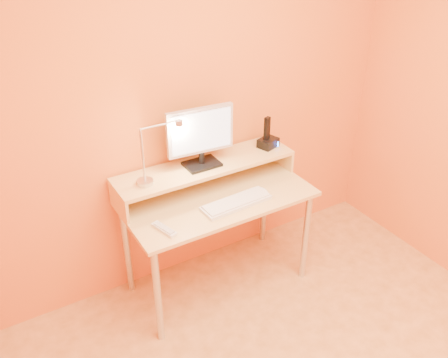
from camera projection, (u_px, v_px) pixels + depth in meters
wall_back at (191, 101)px, 3.00m from camera, size 3.00×0.04×2.50m
desk_leg_fl at (158, 296)px, 2.79m from camera, size 0.04×0.04×0.69m
desk_leg_fr at (306, 237)px, 3.28m from camera, size 0.04×0.04×0.69m
desk_leg_bl at (127, 249)px, 3.16m from camera, size 0.04×0.04×0.69m
desk_leg_br at (264, 202)px, 3.65m from camera, size 0.04×0.04×0.69m
desk_lower at (217, 198)px, 3.04m from camera, size 1.20×0.60×0.02m
shelf_riser_left at (119, 202)px, 2.85m from camera, size 0.02×0.30×0.14m
shelf_riser_right at (279, 155)px, 3.37m from camera, size 0.02×0.30×0.14m
desk_shelf at (206, 166)px, 3.07m from camera, size 1.20×0.30×0.02m
monitor_foot at (202, 164)px, 3.04m from camera, size 0.22×0.16×0.02m
monitor_neck at (202, 158)px, 3.02m from camera, size 0.04×0.04×0.07m
monitor_panel at (200, 131)px, 2.94m from camera, size 0.43×0.07×0.29m
monitor_back at (198, 129)px, 2.95m from camera, size 0.39×0.04×0.25m
monitor_screen at (202, 132)px, 2.92m from camera, size 0.39×0.04×0.25m
lamp_base at (145, 182)px, 2.85m from camera, size 0.10×0.10×0.02m
lamp_post at (143, 156)px, 2.75m from camera, size 0.01×0.01×0.33m
lamp_arm at (160, 125)px, 2.72m from camera, size 0.24×0.01×0.01m
lamp_head at (179, 123)px, 2.78m from camera, size 0.04×0.04×0.03m
lamp_bulb at (179, 125)px, 2.79m from camera, size 0.03×0.03×0.00m
phone_dock at (268, 143)px, 3.26m from camera, size 0.15×0.13×0.06m
phone_handset at (267, 128)px, 3.20m from camera, size 0.05×0.04×0.16m
phone_led at (278, 144)px, 3.24m from camera, size 0.01×0.00×0.04m
keyboard at (236, 203)px, 2.95m from camera, size 0.46×0.17×0.02m
mouse at (262, 191)px, 3.06m from camera, size 0.07×0.10×0.03m
remote_control at (164, 229)px, 2.72m from camera, size 0.09×0.18×0.02m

